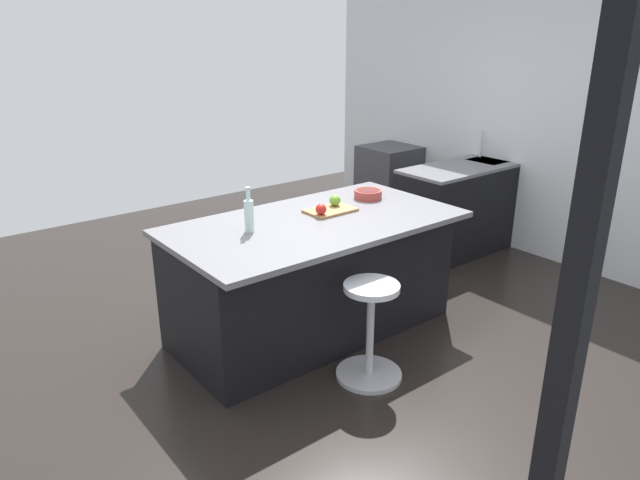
{
  "coord_description": "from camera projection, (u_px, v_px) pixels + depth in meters",
  "views": [
    {
      "loc": [
        2.38,
        3.25,
        2.21
      ],
      "look_at": [
        -0.04,
        0.19,
        0.76
      ],
      "focal_mm": 32.75,
      "sensor_mm": 36.0,
      "label": 1
    }
  ],
  "objects": [
    {
      "name": "ground_plane",
      "position": [
        301.0,
        326.0,
        4.54
      ],
      "size": [
        7.38,
        7.38,
        0.0
      ],
      "primitive_type": "plane",
      "color": "black"
    },
    {
      "name": "interior_partition_left",
      "position": [
        531.0,
        122.0,
        5.74
      ],
      "size": [
        0.12,
        5.47,
        2.61
      ],
      "color": "silver",
      "rests_on": "ground_plane"
    },
    {
      "name": "sink_cabinet",
      "position": [
        474.0,
        204.0,
        6.07
      ],
      "size": [
        1.82,
        0.6,
        1.18
      ],
      "color": "black",
      "rests_on": "ground_plane"
    },
    {
      "name": "oven_range",
      "position": [
        389.0,
        182.0,
        7.0
      ],
      "size": [
        0.6,
        0.61,
        0.87
      ],
      "color": "#38383D",
      "rests_on": "ground_plane"
    },
    {
      "name": "kitchen_island",
      "position": [
        312.0,
        275.0,
        4.35
      ],
      "size": [
        2.11,
        1.13,
        0.9
      ],
      "color": "black",
      "rests_on": "ground_plane"
    },
    {
      "name": "stool_by_window",
      "position": [
        370.0,
        334.0,
        3.79
      ],
      "size": [
        0.44,
        0.44,
        0.67
      ],
      "color": "#B7B7BC",
      "rests_on": "ground_plane"
    },
    {
      "name": "cutting_board",
      "position": [
        330.0,
        210.0,
        4.35
      ],
      "size": [
        0.36,
        0.24,
        0.02
      ],
      "primitive_type": "cube",
      "color": "olive",
      "rests_on": "kitchen_island"
    },
    {
      "name": "apple_green",
      "position": [
        335.0,
        200.0,
        4.41
      ],
      "size": [
        0.09,
        0.09,
        0.09
      ],
      "primitive_type": "sphere",
      "color": "#609E2D",
      "rests_on": "cutting_board"
    },
    {
      "name": "apple_red",
      "position": [
        321.0,
        209.0,
        4.21
      ],
      "size": [
        0.08,
        0.08,
        0.08
      ],
      "primitive_type": "sphere",
      "color": "red",
      "rests_on": "cutting_board"
    },
    {
      "name": "water_bottle",
      "position": [
        249.0,
        215.0,
        3.88
      ],
      "size": [
        0.06,
        0.06,
        0.31
      ],
      "color": "silver",
      "rests_on": "kitchen_island"
    },
    {
      "name": "fruit_bowl",
      "position": [
        368.0,
        194.0,
        4.67
      ],
      "size": [
        0.22,
        0.22,
        0.07
      ],
      "color": "#993833",
      "rests_on": "kitchen_island"
    }
  ]
}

